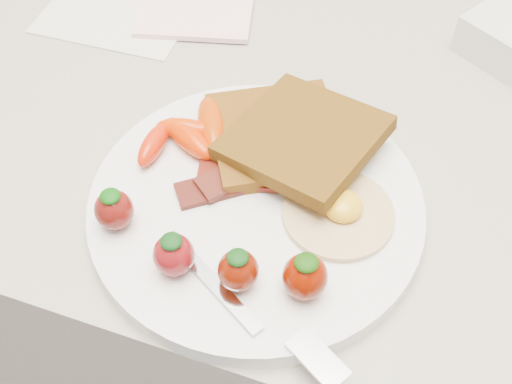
% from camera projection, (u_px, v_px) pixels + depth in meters
% --- Properties ---
extents(counter, '(2.00, 0.60, 0.90)m').
position_uv_depth(counter, '(308.00, 310.00, 0.97)').
color(counter, gray).
rests_on(counter, ground).
extents(plate, '(0.27, 0.27, 0.02)m').
position_uv_depth(plate, '(256.00, 206.00, 0.52)').
color(plate, white).
rests_on(plate, counter).
extents(toast_lower, '(0.15, 0.15, 0.01)m').
position_uv_depth(toast_lower, '(276.00, 135.00, 0.55)').
color(toast_lower, '#46230B').
rests_on(toast_lower, plate).
extents(toast_upper, '(0.14, 0.14, 0.03)m').
position_uv_depth(toast_upper, '(303.00, 138.00, 0.53)').
color(toast_upper, '#46290B').
rests_on(toast_upper, toast_lower).
extents(fried_egg, '(0.10, 0.10, 0.02)m').
position_uv_depth(fried_egg, '(339.00, 212.00, 0.50)').
color(fried_egg, beige).
rests_on(fried_egg, plate).
extents(bacon_strips, '(0.12, 0.11, 0.01)m').
position_uv_depth(bacon_strips, '(252.00, 175.00, 0.52)').
color(bacon_strips, '#370406').
rests_on(bacon_strips, plate).
extents(baby_carrots, '(0.07, 0.10, 0.02)m').
position_uv_depth(baby_carrots, '(189.00, 133.00, 0.55)').
color(baby_carrots, '#D13100').
rests_on(baby_carrots, plate).
extents(strawberries, '(0.18, 0.05, 0.04)m').
position_uv_depth(strawberries, '(211.00, 253.00, 0.46)').
color(strawberries, '#5A0F0B').
rests_on(strawberries, plate).
extents(fork, '(0.16, 0.08, 0.00)m').
position_uv_depth(fork, '(257.00, 314.00, 0.45)').
color(fork, silver).
rests_on(fork, plate).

